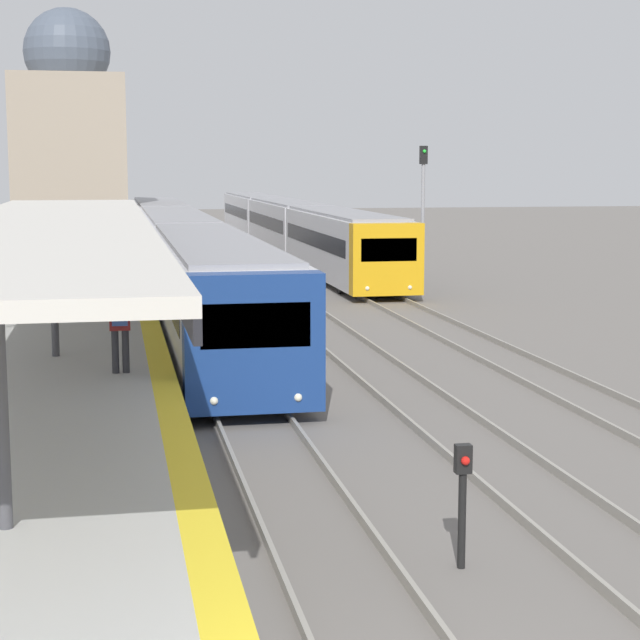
# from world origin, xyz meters

# --- Properties ---
(platform_canopy) EXTENTS (4.00, 27.96, 2.90)m
(platform_canopy) POSITION_xyz_m (-3.82, 15.60, 3.74)
(platform_canopy) COLOR beige
(platform_canopy) RESTS_ON station_platform
(person_on_platform) EXTENTS (0.40, 0.40, 1.66)m
(person_on_platform) POSITION_xyz_m (-2.52, 13.38, 1.94)
(person_on_platform) COLOR #2D2D33
(person_on_platform) RESTS_ON station_platform
(train_near) EXTENTS (2.72, 49.24, 3.07)m
(train_near) POSITION_xyz_m (0.00, 36.92, 1.71)
(train_near) COLOR navy
(train_near) RESTS_ON ground_plane
(train_far) EXTENTS (2.70, 45.12, 3.04)m
(train_far) POSITION_xyz_m (7.27, 52.74, 1.69)
(train_far) COLOR gold
(train_far) RESTS_ON ground_plane
(signal_post_near) EXTENTS (0.20, 0.21, 1.58)m
(signal_post_near) POSITION_xyz_m (1.55, 4.64, 0.99)
(signal_post_near) COLOR black
(signal_post_near) RESTS_ON ground_plane
(signal_mast_far) EXTENTS (0.28, 0.29, 5.77)m
(signal_mast_far) POSITION_xyz_m (9.24, 32.54, 3.57)
(signal_mast_far) COLOR gray
(signal_mast_far) RESTS_ON ground_plane
(distant_domed_building) EXTENTS (5.68, 5.68, 12.97)m
(distant_domed_building) POSITION_xyz_m (-4.64, 49.63, 6.06)
(distant_domed_building) COLOR gray
(distant_domed_building) RESTS_ON ground_plane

